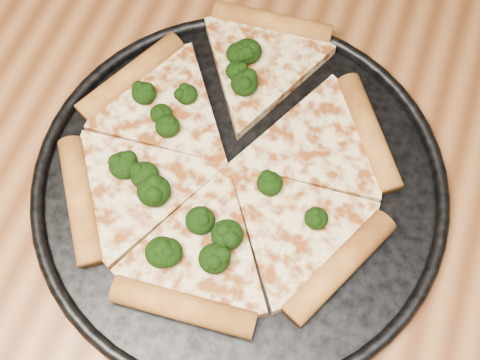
% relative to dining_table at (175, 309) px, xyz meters
% --- Properties ---
extents(dining_table, '(1.20, 0.90, 0.75)m').
position_rel_dining_table_xyz_m(dining_table, '(0.00, 0.00, 0.00)').
color(dining_table, '#94572E').
rests_on(dining_table, ground).
extents(pizza_pan, '(0.41, 0.41, 0.02)m').
position_rel_dining_table_xyz_m(pizza_pan, '(0.03, 0.12, 0.10)').
color(pizza_pan, black).
rests_on(pizza_pan, dining_table).
extents(pizza, '(0.34, 0.36, 0.03)m').
position_rel_dining_table_xyz_m(pizza, '(0.01, 0.13, 0.11)').
color(pizza, beige).
rests_on(pizza, pizza_pan).
extents(broccoli_florets, '(0.23, 0.27, 0.02)m').
position_rel_dining_table_xyz_m(broccoli_florets, '(-0.01, 0.12, 0.12)').
color(broccoli_florets, black).
rests_on(broccoli_florets, pizza).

